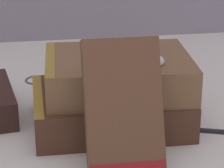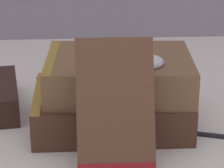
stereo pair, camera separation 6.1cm
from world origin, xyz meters
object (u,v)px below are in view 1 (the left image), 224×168
at_px(book_flat_bottom, 106,108).
at_px(reading_glasses, 51,80).
at_px(book_leaning_front, 123,110).
at_px(book_flat_top, 114,74).
at_px(pocket_watch, 145,61).

xyz_separation_m(book_flat_bottom, reading_glasses, (-0.07, 0.17, -0.02)).
relative_size(book_leaning_front, reading_glasses, 1.52).
relative_size(book_flat_top, book_leaning_front, 1.32).
relative_size(book_flat_top, pocket_watch, 3.66).
relative_size(book_leaning_front, pocket_watch, 2.76).
distance_m(book_flat_top, reading_glasses, 0.20).
bearing_deg(book_leaning_front, reading_glasses, 104.00).
bearing_deg(reading_glasses, pocket_watch, -40.21).
height_order(book_flat_bottom, pocket_watch, pocket_watch).
height_order(book_leaning_front, reading_glasses, book_leaning_front).
height_order(book_flat_top, pocket_watch, pocket_watch).
bearing_deg(book_flat_top, book_leaning_front, -90.71).
bearing_deg(reading_glasses, book_leaning_front, -55.55).
bearing_deg(book_leaning_front, book_flat_bottom, 91.99).
height_order(book_flat_top, book_leaning_front, book_leaning_front).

